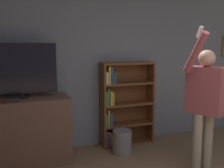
{
  "coord_description": "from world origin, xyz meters",
  "views": [
    {
      "loc": [
        -1.88,
        -1.12,
        1.77
      ],
      "look_at": [
        -0.69,
        2.15,
        1.24
      ],
      "focal_mm": 42.0,
      "sensor_mm": 36.0,
      "label": 1
    }
  ],
  "objects_px": {
    "television": "(20,70)",
    "bookshelf": "(123,105)",
    "game_console": "(13,100)",
    "waste_bin": "(122,142)",
    "person": "(205,99)"
  },
  "relations": [
    {
      "from": "television",
      "to": "waste_bin",
      "type": "relative_size",
      "value": 2.68
    },
    {
      "from": "game_console",
      "to": "person",
      "type": "relative_size",
      "value": 0.1
    },
    {
      "from": "person",
      "to": "waste_bin",
      "type": "bearing_deg",
      "value": -167.94
    },
    {
      "from": "game_console",
      "to": "bookshelf",
      "type": "distance_m",
      "value": 1.86
    },
    {
      "from": "game_console",
      "to": "bookshelf",
      "type": "bearing_deg",
      "value": 12.62
    },
    {
      "from": "person",
      "to": "game_console",
      "type": "bearing_deg",
      "value": -138.49
    },
    {
      "from": "game_console",
      "to": "person",
      "type": "bearing_deg",
      "value": -21.51
    },
    {
      "from": "game_console",
      "to": "waste_bin",
      "type": "height_order",
      "value": "game_console"
    },
    {
      "from": "bookshelf",
      "to": "waste_bin",
      "type": "distance_m",
      "value": 0.67
    },
    {
      "from": "waste_bin",
      "to": "bookshelf",
      "type": "bearing_deg",
      "value": 66.86
    },
    {
      "from": "person",
      "to": "television",
      "type": "bearing_deg",
      "value": -144.0
    },
    {
      "from": "television",
      "to": "bookshelf",
      "type": "xyz_separation_m",
      "value": [
        1.67,
        0.18,
        -0.69
      ]
    },
    {
      "from": "waste_bin",
      "to": "game_console",
      "type": "bearing_deg",
      "value": -179.15
    },
    {
      "from": "television",
      "to": "person",
      "type": "bearing_deg",
      "value": -27.02
    },
    {
      "from": "television",
      "to": "bookshelf",
      "type": "bearing_deg",
      "value": 6.2
    }
  ]
}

